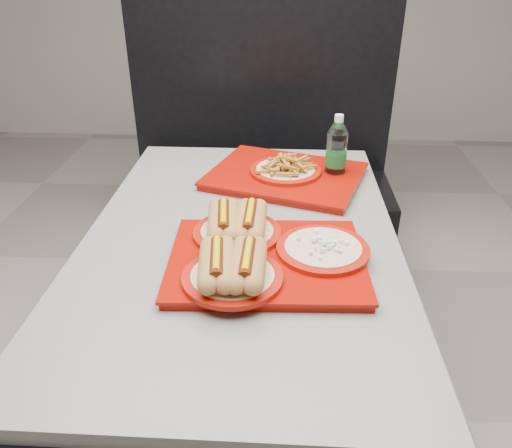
# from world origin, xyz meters

# --- Properties ---
(ground) EXTENTS (6.00, 6.00, 0.00)m
(ground) POSITION_xyz_m (0.00, 0.00, 0.00)
(ground) COLOR gray
(ground) RESTS_ON ground
(diner_table) EXTENTS (0.92, 1.42, 0.75)m
(diner_table) POSITION_xyz_m (0.00, 0.00, 0.58)
(diner_table) COLOR black
(diner_table) RESTS_ON ground
(booth_bench) EXTENTS (1.30, 0.57, 1.35)m
(booth_bench) POSITION_xyz_m (0.00, 1.09, 0.40)
(booth_bench) COLOR black
(booth_bench) RESTS_ON ground
(tray_near) EXTENTS (0.53, 0.46, 0.11)m
(tray_near) POSITION_xyz_m (0.06, -0.16, 0.79)
(tray_near) COLOR #8C0C03
(tray_near) RESTS_ON diner_table
(tray_far) EXTENTS (0.62, 0.55, 0.10)m
(tray_far) POSITION_xyz_m (0.13, 0.39, 0.78)
(tray_far) COLOR #8C0C03
(tray_far) RESTS_ON diner_table
(water_bottle) EXTENTS (0.07, 0.07, 0.24)m
(water_bottle) POSITION_xyz_m (0.30, 0.41, 0.85)
(water_bottle) COLOR silver
(water_bottle) RESTS_ON diner_table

